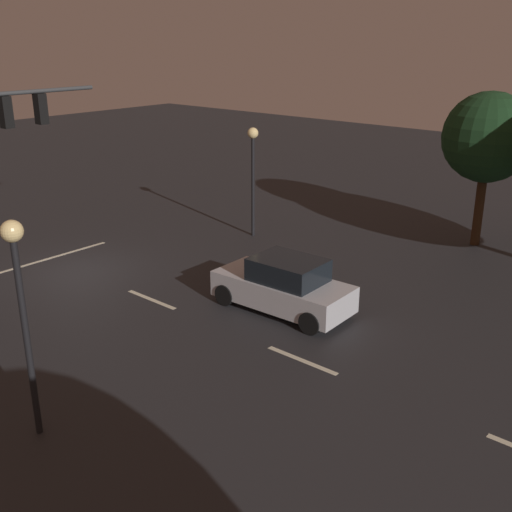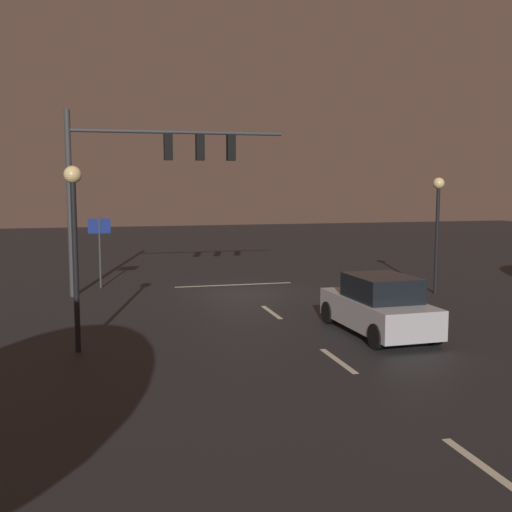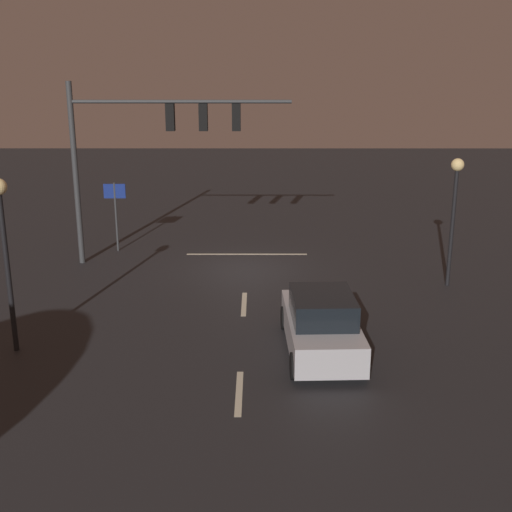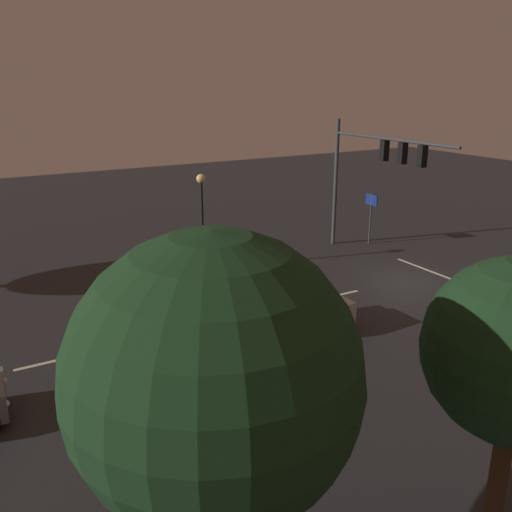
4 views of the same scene
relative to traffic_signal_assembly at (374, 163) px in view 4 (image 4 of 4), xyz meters
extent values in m
plane|color=#232326|center=(-3.55, 0.72, -4.96)|extent=(80.00, 80.00, 0.00)
cylinder|color=#383A3D|center=(2.97, 0.01, -1.48)|extent=(0.22, 0.22, 6.98)
cylinder|color=#383A3D|center=(-1.14, 0.01, 1.27)|extent=(8.23, 0.14, 0.14)
cube|color=black|center=(-0.73, 0.01, 0.70)|extent=(0.32, 0.36, 1.00)
sphere|color=black|center=(-0.73, -0.18, 1.02)|extent=(0.20, 0.20, 0.20)
sphere|color=black|center=(-0.73, -0.18, 0.70)|extent=(0.20, 0.20, 0.20)
sphere|color=#19F24C|center=(-0.73, -0.18, 0.38)|extent=(0.20, 0.20, 0.20)
cube|color=black|center=(-1.96, 0.01, 0.70)|extent=(0.32, 0.36, 1.00)
sphere|color=black|center=(-1.96, -0.18, 1.02)|extent=(0.20, 0.20, 0.20)
sphere|color=black|center=(-1.96, -0.18, 0.70)|extent=(0.20, 0.20, 0.20)
sphere|color=#19F24C|center=(-1.96, -0.18, 0.38)|extent=(0.20, 0.20, 0.20)
cube|color=black|center=(-3.20, 0.01, 0.70)|extent=(0.32, 0.36, 1.00)
sphere|color=black|center=(-3.20, -0.18, 1.02)|extent=(0.20, 0.20, 0.20)
sphere|color=black|center=(-3.20, -0.18, 0.70)|extent=(0.20, 0.20, 0.20)
sphere|color=#19F24C|center=(-3.20, -0.18, 0.38)|extent=(0.20, 0.20, 0.20)
cube|color=beige|center=(-3.55, 4.72, -4.96)|extent=(0.16, 2.20, 0.01)
cube|color=beige|center=(-3.55, 10.72, -4.96)|extent=(0.16, 2.20, 0.01)
cube|color=beige|center=(-3.55, 16.72, -4.96)|extent=(0.16, 2.20, 0.01)
cube|color=beige|center=(-3.55, -1.19, -4.96)|extent=(5.00, 0.16, 0.01)
cube|color=#B7B7BC|center=(-5.69, 8.36, -4.34)|extent=(1.95, 4.36, 0.80)
cube|color=black|center=(-5.70, 8.56, -3.60)|extent=(1.67, 2.15, 0.68)
cylinder|color=black|center=(-4.80, 6.79, -4.62)|extent=(0.24, 0.69, 0.68)
cylinder|color=black|center=(-6.47, 6.73, -4.62)|extent=(0.24, 0.69, 0.68)
cylinder|color=black|center=(-4.91, 9.99, -4.62)|extent=(0.24, 0.69, 0.68)
cylinder|color=black|center=(-6.59, 9.93, -4.62)|extent=(0.24, 0.69, 0.68)
sphere|color=#F9EFC6|center=(-4.97, 6.27, -4.29)|extent=(0.20, 0.20, 0.20)
sphere|color=#F9EFC6|center=(-6.27, 6.22, -4.29)|extent=(0.20, 0.20, 0.20)
sphere|color=#F9EFC6|center=(-5.37, 18.22, -4.29)|extent=(0.20, 0.20, 0.20)
sphere|color=#F9EFC6|center=(-6.67, 18.30, -4.29)|extent=(0.20, 0.20, 0.20)
cylinder|color=black|center=(2.58, 8.32, -2.81)|extent=(0.14, 0.14, 4.32)
sphere|color=#F9D88C|center=(2.58, 8.32, -0.47)|extent=(0.44, 0.44, 0.44)
cylinder|color=#383A3D|center=(1.92, -1.75, -3.51)|extent=(0.09, 0.09, 2.91)
cube|color=navy|center=(1.92, -1.75, -2.41)|extent=(0.90, 0.08, 0.60)
sphere|color=#163319|center=(-14.42, 15.73, -0.28)|extent=(4.51, 4.51, 4.51)
cylinder|color=#382314|center=(-15.70, 10.33, -3.46)|extent=(0.36, 0.36, 3.00)
camera|label=1|loc=(8.06, 19.14, 3.06)|focal=43.58mm
camera|label=2|loc=(2.08, 24.79, -0.68)|focal=44.57mm
camera|label=3|loc=(-3.97, 24.29, 2.34)|focal=44.75mm
camera|label=4|loc=(-21.00, 18.77, 3.92)|focal=38.38mm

